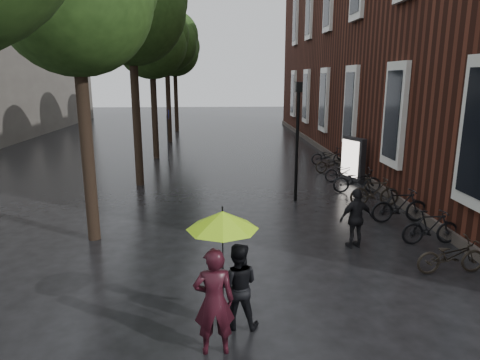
{
  "coord_description": "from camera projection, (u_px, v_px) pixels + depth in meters",
  "views": [
    {
      "loc": [
        -0.74,
        -4.11,
        4.27
      ],
      "look_at": [
        -0.15,
        6.87,
        1.63
      ],
      "focal_mm": 32.0,
      "sensor_mm": 36.0,
      "label": 1
    }
  ],
  "objects": [
    {
      "name": "brick_building",
      "position": [
        424.0,
        44.0,
        23.06
      ],
      "size": [
        10.2,
        33.2,
        12.0
      ],
      "color": "#38160F",
      "rests_on": "ground"
    },
    {
      "name": "street_trees",
      "position": [
        142.0,
        29.0,
        18.78
      ],
      "size": [
        4.33,
        34.03,
        8.91
      ],
      "color": "black",
      "rests_on": "ground"
    },
    {
      "name": "person_burgundy",
      "position": [
        214.0,
        302.0,
        6.63
      ],
      "size": [
        0.67,
        0.46,
        1.77
      ],
      "primitive_type": "imported",
      "rotation": [
        0.0,
        0.0,
        3.21
      ],
      "color": "black",
      "rests_on": "ground"
    },
    {
      "name": "person_black",
      "position": [
        237.0,
        286.0,
        7.37
      ],
      "size": [
        0.81,
        0.66,
        1.54
      ],
      "primitive_type": "imported",
      "rotation": [
        0.0,
        0.0,
        3.03
      ],
      "color": "black",
      "rests_on": "ground"
    },
    {
      "name": "lime_umbrella",
      "position": [
        222.0,
        220.0,
        6.76
      ],
      "size": [
        1.17,
        1.17,
        1.72
      ],
      "rotation": [
        0.0,
        0.0,
        -0.08
      ],
      "color": "black",
      "rests_on": "ground"
    },
    {
      "name": "pedestrian_walking",
      "position": [
        356.0,
        218.0,
        10.87
      ],
      "size": [
        0.97,
        0.57,
        1.55
      ],
      "primitive_type": "imported",
      "rotation": [
        0.0,
        0.0,
        3.37
      ],
      "color": "black",
      "rests_on": "ground"
    },
    {
      "name": "parked_bicycles",
      "position": [
        364.0,
        184.0,
        15.59
      ],
      "size": [
        2.03,
        12.83,
        1.05
      ],
      "color": "black",
      "rests_on": "ground"
    },
    {
      "name": "ad_lightbox",
      "position": [
        353.0,
        159.0,
        17.83
      ],
      "size": [
        0.28,
        1.23,
        1.85
      ],
      "rotation": [
        0.0,
        0.0,
        0.39
      ],
      "color": "black",
      "rests_on": "ground"
    },
    {
      "name": "lamp_post",
      "position": [
        298.0,
        130.0,
        14.63
      ],
      "size": [
        0.21,
        0.21,
        4.12
      ],
      "rotation": [
        0.0,
        0.0,
        -0.41
      ],
      "color": "black",
      "rests_on": "ground"
    },
    {
      "name": "cycle_sign",
      "position": [
        168.0,
        127.0,
        22.48
      ],
      "size": [
        0.14,
        0.48,
        2.62
      ],
      "rotation": [
        0.0,
        0.0,
        0.09
      ],
      "color": "#262628",
      "rests_on": "ground"
    }
  ]
}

